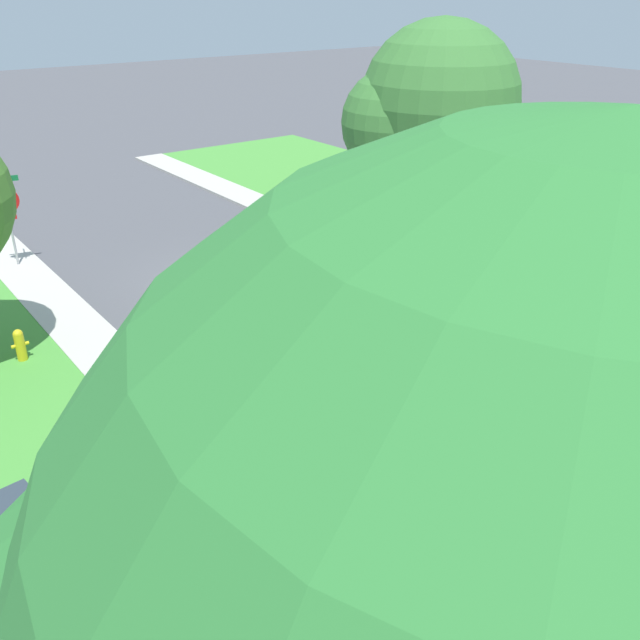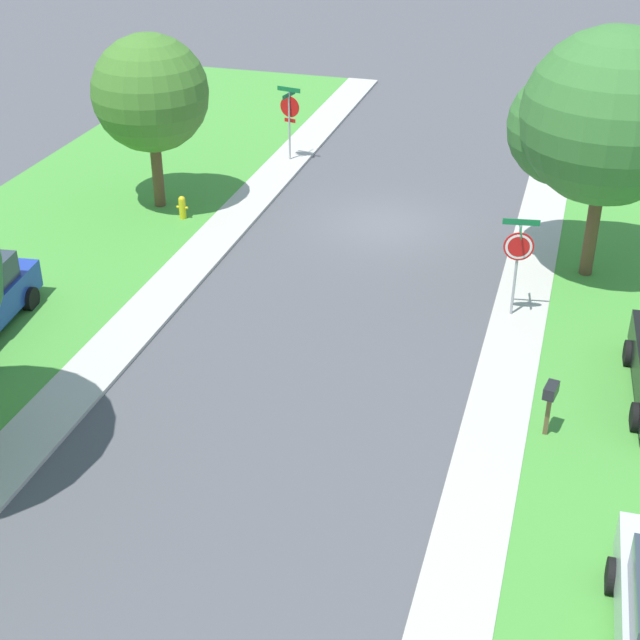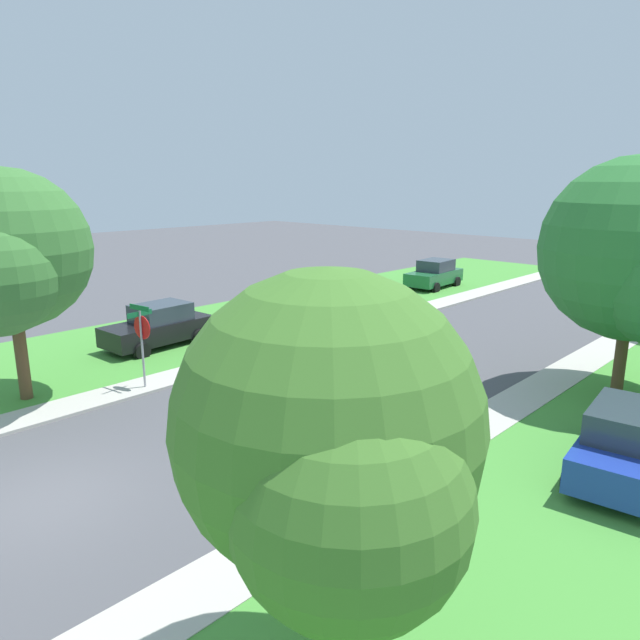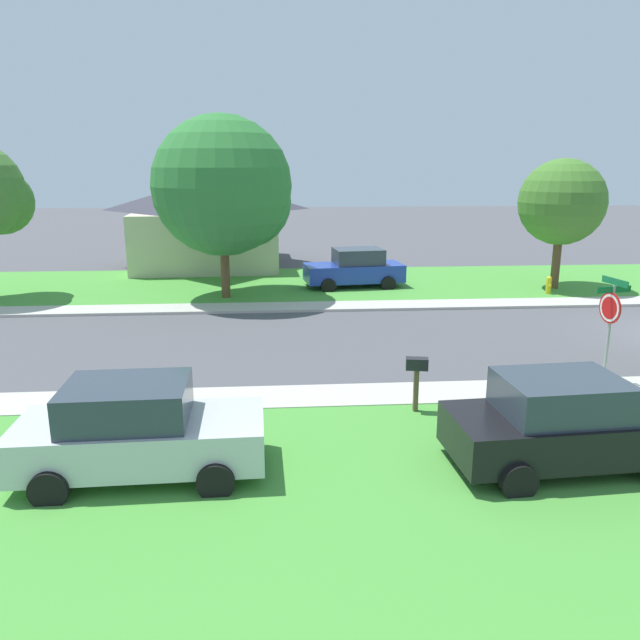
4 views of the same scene
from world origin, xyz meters
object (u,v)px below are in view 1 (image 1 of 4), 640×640
object	(u,v)px
stop_sign_near_corner	(7,207)
car_blue_near_corner	(13,612)
fire_hydrant	(20,345)
stop_sign_far_corner	(468,230)
tree_across_left	(429,108)

from	to	relation	value
stop_sign_near_corner	car_blue_near_corner	xyz separation A→B (m)	(3.83, 14.06, -1.00)
fire_hydrant	car_blue_near_corner	bearing A→B (deg)	74.32
stop_sign_far_corner	tree_across_left	bearing A→B (deg)	-114.93
tree_across_left	fire_hydrant	distance (m)	12.86
stop_sign_near_corner	tree_across_left	distance (m)	12.63
stop_sign_near_corner	tree_across_left	xyz separation A→B (m)	(-10.61, 6.34, 2.58)
car_blue_near_corner	stop_sign_far_corner	bearing A→B (deg)	-160.76
fire_hydrant	stop_sign_far_corner	bearing A→B (deg)	162.42
stop_sign_far_corner	fire_hydrant	xyz separation A→B (m)	(10.73, -3.40, -1.45)
stop_sign_far_corner	stop_sign_near_corner	bearing A→B (deg)	-46.24
stop_sign_near_corner	fire_hydrant	bearing A→B (deg)	75.33
tree_across_left	fire_hydrant	bearing A→B (deg)	-0.98
car_blue_near_corner	tree_across_left	size ratio (longest dim) A/B	0.65
car_blue_near_corner	fire_hydrant	distance (m)	8.24
fire_hydrant	tree_across_left	bearing A→B (deg)	179.02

